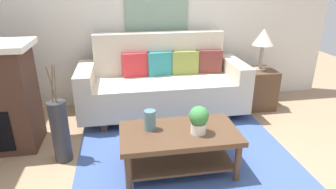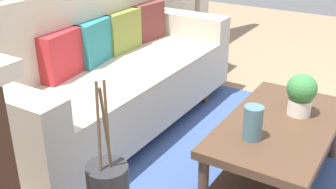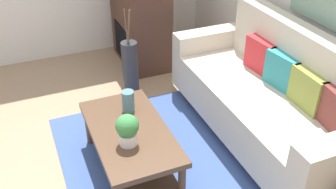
% 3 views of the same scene
% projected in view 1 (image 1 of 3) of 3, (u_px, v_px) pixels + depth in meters
% --- Properties ---
extents(ground_plane, '(9.11, 9.11, 0.00)m').
position_uv_depth(ground_plane, '(194.00, 179.00, 2.69)').
color(ground_plane, '#9E7F60').
extents(wall_back, '(5.11, 0.10, 2.70)m').
position_uv_depth(wall_back, '(162.00, 9.00, 4.03)').
color(wall_back, silver).
rests_on(wall_back, ground_plane).
extents(area_rug, '(2.22, 1.81, 0.01)m').
position_uv_depth(area_rug, '(183.00, 149.00, 3.15)').
color(area_rug, '#3D5693').
rests_on(area_rug, ground_plane).
extents(couch, '(2.17, 0.84, 1.08)m').
position_uv_depth(couch, '(162.00, 84.00, 3.87)').
color(couch, beige).
rests_on(couch, ground_plane).
extents(throw_pillow_crimson, '(0.37, 0.16, 0.32)m').
position_uv_depth(throw_pillow_crimson, '(136.00, 65.00, 3.84)').
color(throw_pillow_crimson, red).
rests_on(throw_pillow_crimson, couch).
extents(throw_pillow_teal, '(0.37, 0.17, 0.32)m').
position_uv_depth(throw_pillow_teal, '(161.00, 64.00, 3.89)').
color(throw_pillow_teal, teal).
rests_on(throw_pillow_teal, couch).
extents(throw_pillow_olive, '(0.36, 0.13, 0.32)m').
position_uv_depth(throw_pillow_olive, '(185.00, 62.00, 3.94)').
color(throw_pillow_olive, olive).
rests_on(throw_pillow_olive, couch).
extents(throw_pillow_maroon, '(0.37, 0.17, 0.32)m').
position_uv_depth(throw_pillow_maroon, '(209.00, 61.00, 3.99)').
color(throw_pillow_maroon, brown).
rests_on(throw_pillow_maroon, couch).
extents(coffee_table, '(1.10, 0.60, 0.43)m').
position_uv_depth(coffee_table, '(179.00, 142.00, 2.71)').
color(coffee_table, '#513826').
rests_on(coffee_table, ground_plane).
extents(tabletop_vase, '(0.11, 0.11, 0.19)m').
position_uv_depth(tabletop_vase, '(150.00, 120.00, 2.66)').
color(tabletop_vase, slate).
rests_on(tabletop_vase, coffee_table).
extents(potted_plant_tabletop, '(0.18, 0.18, 0.26)m').
position_uv_depth(potted_plant_tabletop, '(199.00, 119.00, 2.58)').
color(potted_plant_tabletop, white).
rests_on(potted_plant_tabletop, coffee_table).
extents(side_table, '(0.44, 0.44, 0.56)m').
position_uv_depth(side_table, '(257.00, 88.00, 4.14)').
color(side_table, '#513826').
rests_on(side_table, ground_plane).
extents(table_lamp, '(0.28, 0.28, 0.57)m').
position_uv_depth(table_lamp, '(263.00, 39.00, 3.87)').
color(table_lamp, gray).
rests_on(table_lamp, side_table).
extents(floor_vase, '(0.17, 0.17, 0.65)m').
position_uv_depth(floor_vase, '(60.00, 132.00, 2.86)').
color(floor_vase, '#2D2D33').
rests_on(floor_vase, ground_plane).
extents(floor_vase_branch_a, '(0.04, 0.04, 0.36)m').
position_uv_depth(floor_vase_branch_a, '(55.00, 84.00, 2.68)').
color(floor_vase_branch_a, brown).
rests_on(floor_vase_branch_a, floor_vase).
extents(floor_vase_branch_b, '(0.05, 0.04, 0.36)m').
position_uv_depth(floor_vase_branch_b, '(52.00, 84.00, 2.69)').
color(floor_vase_branch_b, brown).
rests_on(floor_vase_branch_b, floor_vase).
extents(floor_vase_branch_c, '(0.05, 0.02, 0.36)m').
position_uv_depth(floor_vase_branch_c, '(51.00, 85.00, 2.66)').
color(floor_vase_branch_c, brown).
rests_on(floor_vase_branch_c, floor_vase).
extents(framed_painting, '(0.88, 0.03, 0.76)m').
position_uv_depth(framed_painting, '(157.00, 2.00, 3.92)').
color(framed_painting, gray).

